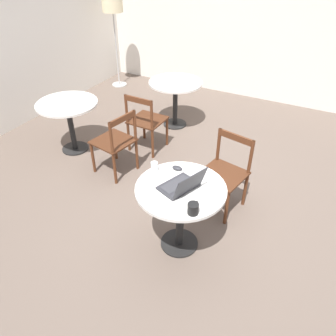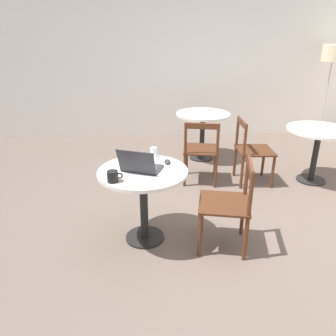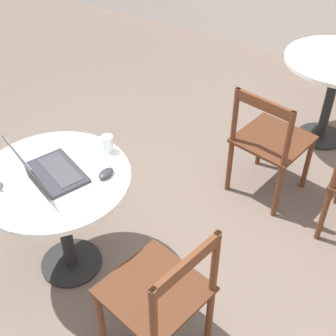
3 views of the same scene
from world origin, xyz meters
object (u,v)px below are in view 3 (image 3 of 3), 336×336
Objects in this scene: cafe_table_near at (58,196)px; drinking_glass at (107,144)px; cafe_table_far at (336,75)px; laptop at (47,170)px; chair_near_right at (161,296)px; chair_far_front at (270,143)px; mouse at (106,173)px.

drinking_glass is at bearing 71.91° from cafe_table_near.
cafe_table_far is 8.42× the size of drinking_glass.
laptop reaches higher than cafe_table_near.
cafe_table_far is 2.25m from chair_near_right.
chair_far_front is at bearing 55.57° from drinking_glass.
cafe_table_near is 0.31m from mouse.
cafe_table_near is 1.00× the size of cafe_table_far.
chair_near_right is at bearing -10.31° from laptop.
chair_far_front is 1.22m from mouse.
chair_far_front reaches higher than cafe_table_near.
drinking_glass is at bearing 143.40° from chair_near_right.
cafe_table_near is 1.43m from chair_far_front.
cafe_table_near is 1.94× the size of laptop.
cafe_table_near is 2.26m from cafe_table_far.
laptop is (-0.77, 0.14, 0.33)m from chair_near_right.
mouse is (0.24, 0.17, -0.03)m from laptop.
cafe_table_far is at bearing 71.31° from mouse.
laptop is (-0.74, -1.24, 0.33)m from chair_far_front.
mouse is at bearing -114.85° from chair_far_front.
chair_far_front is 2.02× the size of laptop.
chair_far_front is 8.76× the size of drinking_glass.
cafe_table_far is at bearing 79.74° from chair_far_front.
cafe_table_far is 0.96× the size of chair_near_right.
chair_near_right is (-0.13, -2.24, -0.14)m from cafe_table_far.
cafe_table_far is at bearing 66.23° from drinking_glass.
laptop reaches higher than drinking_glass.
chair_near_right is 2.02× the size of laptop.
laptop is at bearing -145.60° from mouse.
cafe_table_near is 8.42× the size of drinking_glass.
laptop is 0.30m from mouse.
cafe_table_near is 0.19m from laptop.
mouse is at bearing 34.40° from laptop.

